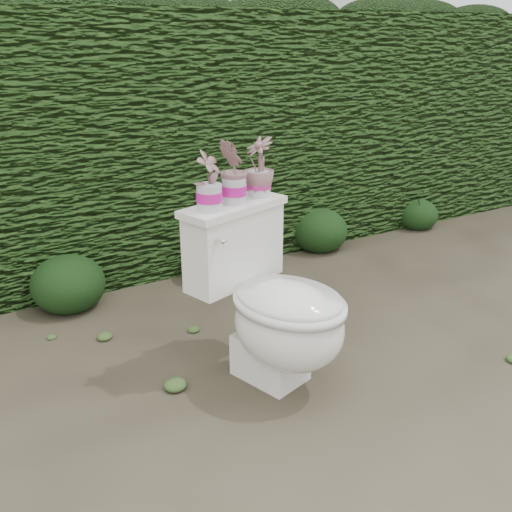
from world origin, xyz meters
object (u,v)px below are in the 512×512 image
potted_plant_right (259,169)px  toilet (274,308)px  potted_plant_left (209,183)px  potted_plant_center (234,173)px

potted_plant_right → toilet: bearing=-21.5°
toilet → potted_plant_left: potted_plant_left is taller
toilet → potted_plant_right: (0.08, 0.28, 0.55)m
potted_plant_center → potted_plant_left: bearing=-49.3°
toilet → potted_plant_center: size_ratio=2.96×
potted_plant_center → potted_plant_right: (0.15, 0.05, -0.01)m
potted_plant_left → potted_plant_center: bearing=-11.9°
potted_plant_center → potted_plant_right: bearing=130.7°
toilet → potted_plant_right: bearing=56.0°
potted_plant_left → potted_plant_center: potted_plant_center is taller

